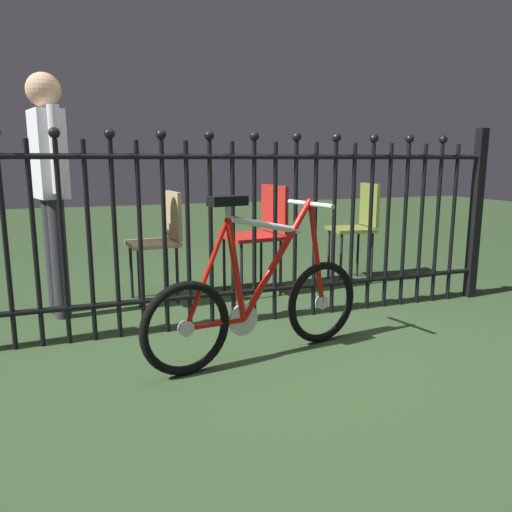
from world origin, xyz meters
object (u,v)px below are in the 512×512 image
object	(u,v)px
bicycle	(259,303)
person_visitor	(50,175)
chair_tan	(162,235)
chair_red	(261,228)
chair_olive	(359,222)

from	to	relation	value
bicycle	person_visitor	world-z (taller)	person_visitor
chair_tan	chair_red	bearing A→B (deg)	-4.03
bicycle	person_visitor	distance (m)	1.76
bicycle	person_visitor	size ratio (longest dim) A/B	0.82
bicycle	chair_red	xyz separation A→B (m)	(0.51, 1.31, 0.23)
chair_olive	person_visitor	size ratio (longest dim) A/B	0.53
chair_tan	person_visitor	bearing A→B (deg)	-168.78
bicycle	person_visitor	xyz separation A→B (m)	(-1.07, 1.22, 0.68)
bicycle	chair_tan	bearing A→B (deg)	102.40
bicycle	chair_olive	distance (m)	2.05
chair_tan	chair_olive	bearing A→B (deg)	0.73
chair_olive	person_visitor	bearing A→B (deg)	-176.07
bicycle	chair_olive	size ratio (longest dim) A/B	1.54
bicycle	person_visitor	bearing A→B (deg)	131.37
chair_tan	chair_red	xyz separation A→B (m)	(0.81, -0.06, 0.03)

